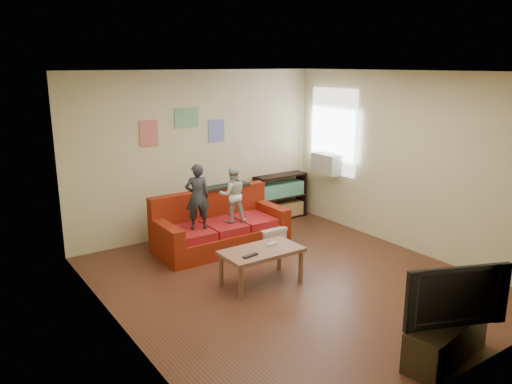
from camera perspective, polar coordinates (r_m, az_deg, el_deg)
room_shell at (r=6.28m, az=4.13°, el=1.14°), size 4.52×5.02×2.72m
sofa at (r=7.82m, az=-4.23°, el=-4.15°), size 2.03×0.93×0.89m
child_a at (r=7.30m, az=-6.71°, el=-0.54°), size 0.41×0.34×0.98m
child_b at (r=7.60m, az=-2.70°, el=-0.29°), size 0.51×0.45×0.87m
coffee_table at (r=6.49m, az=0.62°, el=-7.13°), size 1.04×0.57×0.47m
remote at (r=6.24m, az=-0.64°, el=-7.27°), size 0.23×0.09×0.02m
game_controller at (r=6.61m, az=1.80°, el=-5.97°), size 0.15×0.06×0.03m
bookshelf at (r=9.21m, az=2.79°, el=-0.80°), size 1.03×0.31×0.83m
window at (r=8.89m, az=8.82°, el=6.85°), size 0.04×1.08×1.48m
ac_unit at (r=8.90m, az=8.12°, el=3.23°), size 0.28×0.55×0.35m
artwork_left at (r=7.91m, az=-12.14°, el=6.58°), size 0.30×0.01×0.40m
artwork_center at (r=8.15m, az=-7.95°, el=8.40°), size 0.42×0.01×0.32m
artwork_right at (r=8.44m, az=-4.53°, el=6.99°), size 0.30×0.01×0.38m
file_box at (r=7.87m, az=1.58°, el=-5.09°), size 0.45×0.34×0.31m
tv_stand at (r=5.36m, az=20.89°, el=-15.48°), size 1.12×0.53×0.40m
television at (r=5.14m, az=21.39°, el=-10.61°), size 1.01×0.52×0.60m
tissue at (r=7.94m, az=3.07°, el=-5.72°), size 0.13×0.13×0.11m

